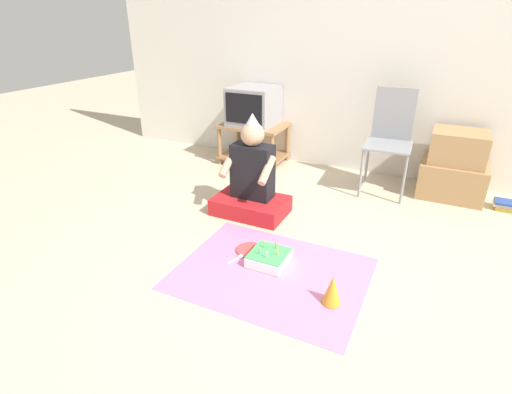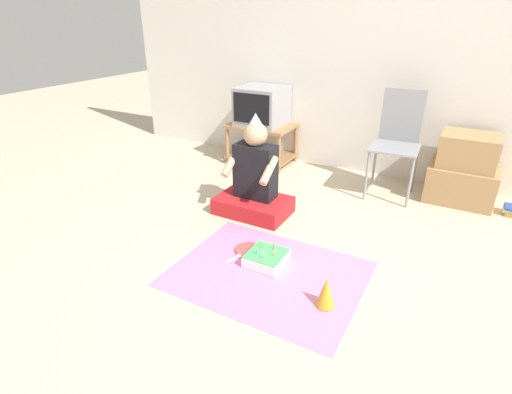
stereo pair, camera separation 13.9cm
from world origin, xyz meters
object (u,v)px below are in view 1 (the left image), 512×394
at_px(person_seated, 251,183).
at_px(party_hat_blue, 332,290).
at_px(birthday_cake, 269,258).
at_px(folding_chair, 390,134).
at_px(book_pile, 506,205).
at_px(tv, 254,106).
at_px(cardboard_box_stack, 454,167).
at_px(paper_plate, 250,250).

xyz_separation_m(person_seated, party_hat_blue, (0.96, -0.87, -0.17)).
bearing_deg(birthday_cake, party_hat_blue, -23.40).
height_order(folding_chair, book_pile, folding_chair).
height_order(tv, birthday_cake, tv).
xyz_separation_m(tv, party_hat_blue, (1.50, -2.01, -0.55)).
bearing_deg(tv, book_pile, -3.08).
relative_size(person_seated, birthday_cake, 3.40).
relative_size(book_pile, person_seated, 0.23).
distance_m(tv, book_pile, 2.60).
distance_m(cardboard_box_stack, birthday_cake, 2.09).
distance_m(party_hat_blue, paper_plate, 0.76).
bearing_deg(paper_plate, birthday_cake, -23.65).
relative_size(folding_chair, party_hat_blue, 5.02).
distance_m(book_pile, birthday_cake, 2.26).
xyz_separation_m(cardboard_box_stack, birthday_cake, (-1.07, -1.78, -0.23)).
height_order(person_seated, birthday_cake, person_seated).
bearing_deg(folding_chair, party_hat_blue, -89.36).
xyz_separation_m(book_pile, paper_plate, (-1.72, -1.58, -0.03)).
relative_size(cardboard_box_stack, person_seated, 0.72).
bearing_deg(folding_chair, person_seated, -133.22).
relative_size(person_seated, party_hat_blue, 4.50).
bearing_deg(paper_plate, folding_chair, 66.75).
xyz_separation_m(person_seated, birthday_cake, (0.45, -0.65, -0.22)).
bearing_deg(cardboard_box_stack, party_hat_blue, -105.81).
height_order(birthday_cake, party_hat_blue, party_hat_blue).
relative_size(party_hat_blue, paper_plate, 0.96).
height_order(book_pile, party_hat_blue, party_hat_blue).
bearing_deg(person_seated, paper_plate, -64.82).
bearing_deg(paper_plate, tv, 115.12).
relative_size(tv, cardboard_box_stack, 0.80).
bearing_deg(birthday_cake, cardboard_box_stack, 58.99).
xyz_separation_m(folding_chair, book_pile, (1.05, 0.01, -0.51)).
height_order(book_pile, paper_plate, book_pile).
height_order(folding_chair, paper_plate, folding_chair).
xyz_separation_m(tv, cardboard_box_stack, (2.06, -0.01, -0.37)).
height_order(birthday_cake, paper_plate, birthday_cake).
bearing_deg(book_pile, cardboard_box_stack, 165.28).
xyz_separation_m(folding_chair, paper_plate, (-0.67, -1.56, -0.54)).
xyz_separation_m(party_hat_blue, paper_plate, (-0.69, 0.30, -0.09)).
bearing_deg(paper_plate, cardboard_box_stack, 53.46).
relative_size(tv, birthday_cake, 1.97).
relative_size(cardboard_box_stack, party_hat_blue, 3.23).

